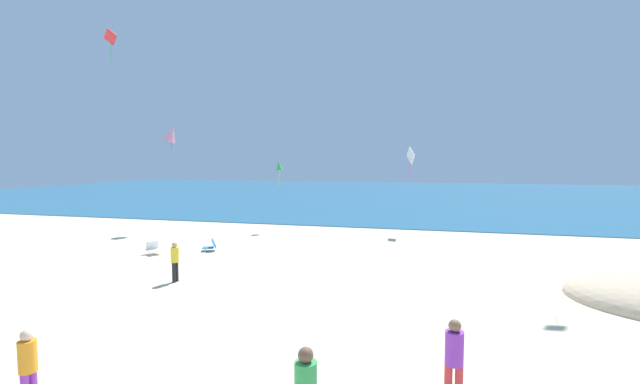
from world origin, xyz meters
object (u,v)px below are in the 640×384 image
at_px(beach_chair_mid_beach, 211,246).
at_px(person_2, 454,357).
at_px(beach_chair_near_camera, 153,248).
at_px(person_1, 175,259).
at_px(person_3, 28,365).
at_px(kite_green, 279,166).
at_px(kite_pink, 171,134).
at_px(kite_white, 411,156).
at_px(kite_red, 110,38).

distance_m(beach_chair_mid_beach, person_2, 15.38).
relative_size(beach_chair_near_camera, person_2, 0.54).
relative_size(beach_chair_near_camera, person_1, 0.60).
bearing_deg(beach_chair_near_camera, person_3, -29.05).
height_order(person_3, kite_green, kite_green).
distance_m(kite_pink, kite_green, 7.11).
distance_m(person_2, kite_white, 19.45).
bearing_deg(kite_red, person_3, -54.43).
bearing_deg(kite_green, person_3, -82.57).
distance_m(kite_green, kite_white, 8.24).
distance_m(kite_pink, kite_red, 6.32).
bearing_deg(kite_green, beach_chair_near_camera, -111.23).
xyz_separation_m(person_2, kite_green, (-9.75, 18.02, 3.15)).
bearing_deg(beach_chair_mid_beach, beach_chair_near_camera, 6.36).
bearing_deg(beach_chair_mid_beach, kite_red, -41.47).
xyz_separation_m(person_1, kite_pink, (-7.02, 10.55, 5.24)).
xyz_separation_m(beach_chair_near_camera, person_1, (3.66, -3.83, 0.56)).
distance_m(person_3, kite_red, 21.40).
xyz_separation_m(beach_chair_mid_beach, kite_red, (-7.25, 2.25, 11.06)).
height_order(person_2, person_3, person_2).
height_order(beach_chair_mid_beach, person_2, person_2).
relative_size(beach_chair_near_camera, beach_chair_mid_beach, 1.09).
xyz_separation_m(kite_green, kite_white, (8.16, 1.00, 0.59)).
distance_m(beach_chair_mid_beach, kite_red, 13.42).
bearing_deg(beach_chair_mid_beach, kite_green, -122.33).
height_order(person_3, kite_red, kite_red).
bearing_deg(kite_red, beach_chair_near_camera, -35.64).
bearing_deg(person_3, beach_chair_near_camera, -63.59).
xyz_separation_m(beach_chair_near_camera, person_3, (5.86, -11.60, 0.58)).
bearing_deg(person_2, beach_chair_near_camera, 56.67).
distance_m(person_1, person_3, 8.08).
xyz_separation_m(person_2, person_3, (-7.15, -1.97, -0.07)).
bearing_deg(person_1, kite_pink, -53.37).
bearing_deg(person_1, person_2, 151.18).
height_order(beach_chair_mid_beach, person_1, person_1).
relative_size(person_2, kite_white, 0.80).
distance_m(person_3, kite_white, 22.04).
height_order(beach_chair_mid_beach, kite_white, kite_white).
height_order(person_2, kite_pink, kite_pink).
bearing_deg(kite_red, person_2, -36.28).
xyz_separation_m(beach_chair_near_camera, kite_white, (11.42, 9.39, 4.40)).
bearing_deg(kite_white, kite_pink, -169.77).
relative_size(person_1, person_2, 0.90).
relative_size(person_3, kite_pink, 0.91).
bearing_deg(kite_pink, person_2, -44.98).
bearing_deg(person_2, kite_pink, 48.21).
height_order(person_2, kite_white, kite_white).
distance_m(person_2, kite_pink, 23.71).
bearing_deg(beach_chair_mid_beach, kite_white, -162.90).
height_order(person_2, kite_green, kite_green).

